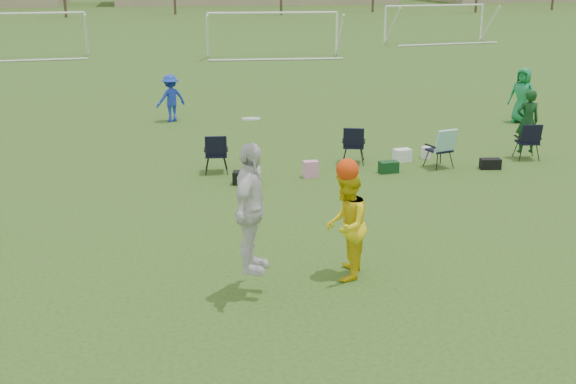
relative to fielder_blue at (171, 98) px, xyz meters
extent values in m
plane|color=#2B4C17|center=(2.26, -14.70, -0.77)|extent=(260.00, 260.00, 0.00)
imported|color=#1733B2|center=(0.00, 0.00, 0.00)|extent=(1.14, 0.92, 1.53)
imported|color=#167F43|center=(11.14, -2.24, 0.12)|extent=(0.98, 1.03, 1.77)
imported|color=silver|center=(0.77, -13.49, 0.64)|extent=(0.90, 1.26, 1.99)
imported|color=yellow|center=(2.35, -13.09, 0.13)|extent=(0.95, 1.05, 1.78)
sphere|color=red|center=(2.35, -13.09, 1.05)|extent=(0.36, 0.36, 0.36)
cylinder|color=white|center=(0.79, -13.57, 2.01)|extent=(0.27, 0.27, 0.06)
imported|color=#0F3916|center=(9.01, -6.50, 0.22)|extent=(0.66, 0.48, 1.67)
cube|color=black|center=(1.43, -7.55, -0.62)|extent=(0.61, 0.42, 0.30)
cube|color=pink|center=(3.05, -7.27, -0.57)|extent=(0.36, 0.23, 0.40)
cube|color=#0F3817|center=(5.03, -7.22, -0.63)|extent=(0.48, 0.33, 0.28)
cube|color=white|center=(5.72, -6.24, -0.61)|extent=(0.46, 0.36, 0.32)
cylinder|color=silver|center=(6.45, -6.05, -0.62)|extent=(0.26, 0.26, 0.30)
cube|color=black|center=(7.64, -7.37, -0.64)|extent=(0.53, 0.33, 0.26)
cube|color=black|center=(0.88, -6.41, -0.29)|extent=(0.65, 0.65, 0.96)
cube|color=black|center=(4.43, -6.16, -0.29)|extent=(0.75, 0.75, 0.96)
cube|color=black|center=(6.42, -6.98, -0.29)|extent=(0.74, 0.74, 0.96)
cube|color=black|center=(9.01, -6.60, -0.29)|extent=(0.69, 0.69, 0.96)
cylinder|color=white|center=(-4.11, 19.62, 0.43)|extent=(0.12, 0.12, 2.40)
cylinder|color=white|center=(-7.74, 19.30, 1.63)|extent=(7.28, 0.76, 0.12)
cylinder|color=white|center=(2.62, 17.56, 0.43)|extent=(0.12, 0.12, 2.40)
cylinder|color=white|center=(9.90, 17.05, 0.43)|extent=(0.12, 0.12, 2.40)
cylinder|color=white|center=(6.26, 17.30, 1.63)|extent=(7.29, 0.63, 0.12)
cylinder|color=white|center=(14.64, 22.80, 0.43)|extent=(0.12, 0.12, 2.40)
cylinder|color=white|center=(21.87, 23.81, 0.43)|extent=(0.12, 0.12, 2.40)
cylinder|color=white|center=(18.26, 23.30, 1.63)|extent=(7.25, 1.13, 0.12)
camera|label=1|loc=(-0.55, -23.54, 4.05)|focal=45.00mm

